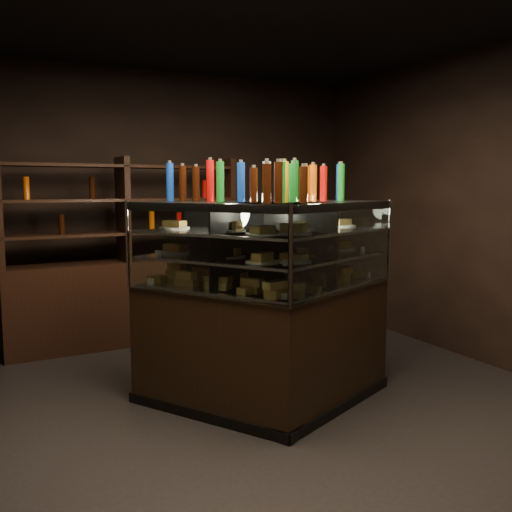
{
  "coord_description": "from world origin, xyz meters",
  "views": [
    {
      "loc": [
        -1.8,
        -4.0,
        1.68
      ],
      "look_at": [
        -0.06,
        -0.38,
        1.2
      ],
      "focal_mm": 40.0,
      "sensor_mm": 36.0,
      "label": 1
    }
  ],
  "objects": [
    {
      "name": "potted_conifer",
      "position": [
        1.67,
        0.83,
        0.46
      ],
      "size": [
        0.37,
        0.37,
        0.8
      ],
      "rotation": [
        0.0,
        0.0,
        -0.03
      ],
      "color": "black",
      "rests_on": "ground"
    },
    {
      "name": "food_display",
      "position": [
        0.15,
        -0.19,
        1.18
      ],
      "size": [
        1.64,
        1.2,
        0.48
      ],
      "color": "#BC9343",
      "rests_on": "display_case"
    },
    {
      "name": "room_shell",
      "position": [
        0.0,
        0.0,
        1.94
      ],
      "size": [
        5.02,
        5.02,
        3.01
      ],
      "color": "black",
      "rests_on": "ground"
    },
    {
      "name": "ground",
      "position": [
        0.0,
        0.0,
        0.0
      ],
      "size": [
        5.0,
        5.0,
        0.0
      ],
      "primitive_type": "plane",
      "color": "black",
      "rests_on": "ground"
    },
    {
      "name": "back_shelving",
      "position": [
        -0.44,
        2.05,
        0.6
      ],
      "size": [
        2.52,
        0.58,
        2.0
      ],
      "rotation": [
        0.0,
        0.0,
        0.06
      ],
      "color": "black",
      "rests_on": "ground"
    },
    {
      "name": "display_case",
      "position": [
        0.15,
        -0.18,
        0.52
      ],
      "size": [
        2.06,
        1.62,
        1.58
      ],
      "rotation": [
        0.0,
        0.0,
        -0.28
      ],
      "color": "black",
      "rests_on": "ground"
    },
    {
      "name": "bottles_top",
      "position": [
        0.15,
        -0.18,
        1.72
      ],
      "size": [
        1.46,
        1.06,
        0.3
      ],
      "color": "#147223",
      "rests_on": "display_case"
    }
  ]
}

